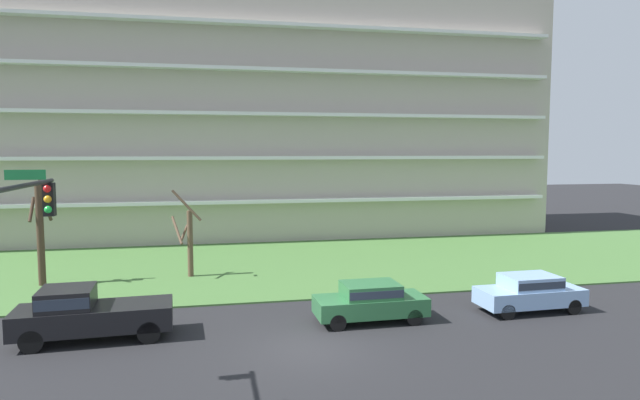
{
  "coord_description": "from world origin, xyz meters",
  "views": [
    {
      "loc": [
        -3.28,
        -17.98,
        6.8
      ],
      "look_at": [
        1.63,
        6.0,
        4.59
      ],
      "focal_mm": 30.82,
      "sensor_mm": 36.0,
      "label": 1
    }
  ],
  "objects_px": {
    "tree_far_left": "(40,231)",
    "tree_left": "(189,239)",
    "sedan_green_near_left": "(370,300)",
    "sedan_blue_center_left": "(530,291)",
    "pickup_black_center_right": "(87,313)",
    "traffic_signal_mast": "(14,262)"
  },
  "relations": [
    {
      "from": "tree_far_left",
      "to": "pickup_black_center_right",
      "type": "bearing_deg",
      "value": -66.07
    },
    {
      "from": "tree_far_left",
      "to": "sedan_green_near_left",
      "type": "relative_size",
      "value": 1.3
    },
    {
      "from": "tree_far_left",
      "to": "sedan_blue_center_left",
      "type": "distance_m",
      "value": 23.26
    },
    {
      "from": "traffic_signal_mast",
      "to": "tree_left",
      "type": "bearing_deg",
      "value": 79.25
    },
    {
      "from": "sedan_blue_center_left",
      "to": "traffic_signal_mast",
      "type": "height_order",
      "value": "traffic_signal_mast"
    },
    {
      "from": "sedan_blue_center_left",
      "to": "tree_left",
      "type": "bearing_deg",
      "value": -34.38
    },
    {
      "from": "tree_far_left",
      "to": "traffic_signal_mast",
      "type": "distance_m",
      "value": 16.78
    },
    {
      "from": "tree_far_left",
      "to": "tree_left",
      "type": "xyz_separation_m",
      "value": [
        7.15,
        0.42,
        -0.69
      ]
    },
    {
      "from": "sedan_green_near_left",
      "to": "pickup_black_center_right",
      "type": "bearing_deg",
      "value": -0.85
    },
    {
      "from": "tree_left",
      "to": "sedan_green_near_left",
      "type": "xyz_separation_m",
      "value": [
        7.3,
        -9.18,
        -1.23
      ]
    },
    {
      "from": "tree_far_left",
      "to": "sedan_blue_center_left",
      "type": "xyz_separation_m",
      "value": [
        21.46,
        -8.76,
        -1.92
      ]
    },
    {
      "from": "sedan_green_near_left",
      "to": "traffic_signal_mast",
      "type": "height_order",
      "value": "traffic_signal_mast"
    },
    {
      "from": "sedan_green_near_left",
      "to": "sedan_blue_center_left",
      "type": "distance_m",
      "value": 7.01
    },
    {
      "from": "tree_far_left",
      "to": "sedan_blue_center_left",
      "type": "height_order",
      "value": "tree_far_left"
    },
    {
      "from": "sedan_green_near_left",
      "to": "sedan_blue_center_left",
      "type": "xyz_separation_m",
      "value": [
        7.01,
        0.0,
        0.0
      ]
    },
    {
      "from": "tree_far_left",
      "to": "pickup_black_center_right",
      "type": "height_order",
      "value": "tree_far_left"
    },
    {
      "from": "tree_left",
      "to": "sedan_green_near_left",
      "type": "relative_size",
      "value": 1.08
    },
    {
      "from": "tree_far_left",
      "to": "tree_left",
      "type": "distance_m",
      "value": 7.19
    },
    {
      "from": "tree_far_left",
      "to": "pickup_black_center_right",
      "type": "relative_size",
      "value": 1.05
    },
    {
      "from": "tree_left",
      "to": "pickup_black_center_right",
      "type": "xyz_separation_m",
      "value": [
        -3.25,
        -9.2,
        -1.09
      ]
    },
    {
      "from": "tree_far_left",
      "to": "pickup_black_center_right",
      "type": "xyz_separation_m",
      "value": [
        3.9,
        -8.78,
        -1.78
      ]
    },
    {
      "from": "sedan_green_near_left",
      "to": "sedan_blue_center_left",
      "type": "bearing_deg",
      "value": 179.08
    }
  ]
}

